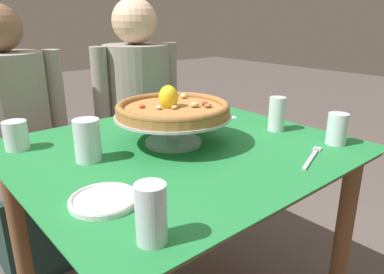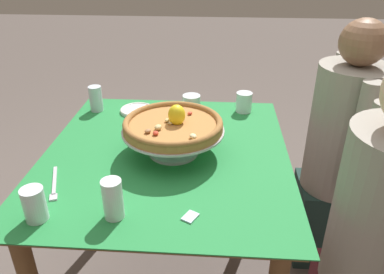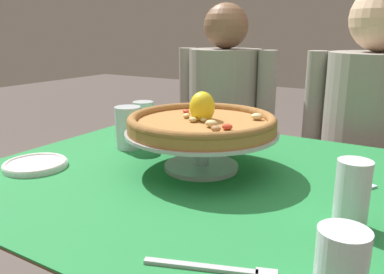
% 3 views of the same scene
% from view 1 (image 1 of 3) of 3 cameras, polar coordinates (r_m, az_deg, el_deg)
% --- Properties ---
extents(dining_table, '(1.04, 0.94, 0.77)m').
position_cam_1_polar(dining_table, '(1.25, -1.99, -6.74)').
color(dining_table, brown).
rests_on(dining_table, ground).
extents(pizza_stand, '(0.39, 0.39, 0.10)m').
position_cam_1_polar(pizza_stand, '(1.21, -2.81, 2.22)').
color(pizza_stand, '#B7B7C1').
rests_on(pizza_stand, dining_table).
extents(pizza, '(0.37, 0.37, 0.10)m').
position_cam_1_polar(pizza, '(1.19, -2.88, 4.61)').
color(pizza, '#AD753D').
rests_on(pizza, pizza_stand).
extents(water_glass_side_right, '(0.06, 0.06, 0.13)m').
position_cam_1_polar(water_glass_side_right, '(1.39, 13.18, 3.24)').
color(water_glass_side_right, white).
rests_on(water_glass_side_right, dining_table).
extents(water_glass_side_left, '(0.08, 0.08, 0.13)m').
position_cam_1_polar(water_glass_side_left, '(1.11, -16.10, -0.89)').
color(water_glass_side_left, silver).
rests_on(water_glass_side_left, dining_table).
extents(water_glass_front_left, '(0.06, 0.06, 0.12)m').
position_cam_1_polar(water_glass_front_left, '(0.70, -6.44, -12.43)').
color(water_glass_front_left, silver).
rests_on(water_glass_front_left, dining_table).
extents(water_glass_front_right, '(0.07, 0.07, 0.11)m').
position_cam_1_polar(water_glass_front_right, '(1.30, 21.83, 0.89)').
color(water_glass_front_right, silver).
rests_on(water_glass_front_right, dining_table).
extents(water_glass_back_left, '(0.08, 0.08, 0.09)m').
position_cam_1_polar(water_glass_back_left, '(1.29, -25.94, -0.03)').
color(water_glass_back_left, white).
rests_on(water_glass_back_left, dining_table).
extents(side_plate, '(0.16, 0.16, 0.02)m').
position_cam_1_polar(side_plate, '(0.87, -13.67, -9.55)').
color(side_plate, white).
rests_on(side_plate, dining_table).
extents(dinner_fork, '(0.19, 0.09, 0.01)m').
position_cam_1_polar(dinner_fork, '(1.17, 18.43, -2.90)').
color(dinner_fork, '#B7B7C1').
rests_on(dinner_fork, dining_table).
extents(sugar_packet, '(0.06, 0.06, 0.00)m').
position_cam_1_polar(sugar_packet, '(1.53, 6.03, 3.03)').
color(sugar_packet, silver).
rests_on(sugar_packet, dining_table).
extents(diner_left, '(0.48, 0.33, 1.23)m').
position_cam_1_polar(diner_left, '(1.80, -25.68, -2.58)').
color(diner_left, '#1E3833').
rests_on(diner_left, ground).
extents(diner_right, '(0.50, 0.34, 1.26)m').
position_cam_1_polar(diner_right, '(1.99, -8.27, 2.04)').
color(diner_right, maroon).
rests_on(diner_right, ground).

